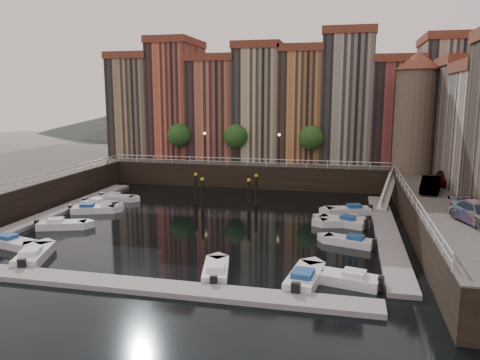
% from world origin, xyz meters
% --- Properties ---
extents(ground, '(200.00, 200.00, 0.00)m').
position_xyz_m(ground, '(0.00, 0.00, 0.00)').
color(ground, black).
rests_on(ground, ground).
extents(quay_far, '(80.00, 20.00, 3.00)m').
position_xyz_m(quay_far, '(0.00, 26.00, 1.50)').
color(quay_far, black).
rests_on(quay_far, ground).
extents(dock_left, '(2.00, 28.00, 0.35)m').
position_xyz_m(dock_left, '(-16.20, -1.00, 0.17)').
color(dock_left, gray).
rests_on(dock_left, ground).
extents(dock_right, '(2.00, 28.00, 0.35)m').
position_xyz_m(dock_right, '(16.20, -1.00, 0.17)').
color(dock_right, gray).
rests_on(dock_right, ground).
extents(dock_near, '(30.00, 2.00, 0.35)m').
position_xyz_m(dock_near, '(0.00, -17.00, 0.17)').
color(dock_near, gray).
rests_on(dock_near, ground).
extents(mountains, '(145.00, 100.00, 18.00)m').
position_xyz_m(mountains, '(1.72, 110.00, 7.92)').
color(mountains, '#2D382D').
rests_on(mountains, ground).
extents(far_terrace, '(48.70, 10.30, 17.50)m').
position_xyz_m(far_terrace, '(3.31, 23.50, 10.95)').
color(far_terrace, '#90785B').
rests_on(far_terrace, quay_far).
extents(corner_tower, '(5.20, 5.20, 13.80)m').
position_xyz_m(corner_tower, '(20.00, 14.50, 10.19)').
color(corner_tower, '#6B5B4C').
rests_on(corner_tower, quay_right).
extents(promenade_trees, '(21.20, 3.20, 5.20)m').
position_xyz_m(promenade_trees, '(-1.33, 18.20, 6.58)').
color(promenade_trees, black).
rests_on(promenade_trees, quay_far).
extents(street_lamps, '(10.36, 0.36, 4.18)m').
position_xyz_m(street_lamps, '(-1.00, 17.20, 5.90)').
color(street_lamps, black).
rests_on(street_lamps, quay_far).
extents(railings, '(36.08, 34.04, 0.52)m').
position_xyz_m(railings, '(0.00, 4.88, 3.79)').
color(railings, white).
rests_on(railings, ground).
extents(gangway, '(2.78, 8.32, 3.73)m').
position_xyz_m(gangway, '(17.10, 10.00, 1.92)').
color(gangway, white).
rests_on(gangway, ground).
extents(mooring_pilings, '(7.05, 3.91, 3.78)m').
position_xyz_m(mooring_pilings, '(0.01, 5.16, 1.65)').
color(mooring_pilings, black).
rests_on(mooring_pilings, ground).
extents(boat_left_0, '(4.52, 2.54, 1.01)m').
position_xyz_m(boat_left_0, '(-13.29, -11.59, 0.34)').
color(boat_left_0, white).
rests_on(boat_left_0, ground).
extents(boat_left_1, '(4.60, 2.94, 1.03)m').
position_xyz_m(boat_left_1, '(-12.57, -6.06, 0.35)').
color(boat_left_1, white).
rests_on(boat_left_1, ground).
extents(boat_left_2, '(4.66, 3.05, 1.05)m').
position_xyz_m(boat_left_2, '(-12.92, -0.07, 0.35)').
color(boat_left_2, white).
rests_on(boat_left_2, ground).
extents(boat_left_3, '(4.58, 2.27, 1.03)m').
position_xyz_m(boat_left_3, '(-13.29, 2.32, 0.35)').
color(boat_left_3, white).
rests_on(boat_left_3, ground).
extents(boat_left_4, '(4.21, 1.58, 0.96)m').
position_xyz_m(boat_left_4, '(-13.12, 5.76, 0.32)').
color(boat_left_4, white).
rests_on(boat_left_4, ground).
extents(boat_right_0, '(4.73, 2.65, 1.06)m').
position_xyz_m(boat_right_0, '(12.82, -13.42, 0.36)').
color(boat_right_0, white).
rests_on(boat_right_0, ground).
extents(boat_right_1, '(4.26, 2.62, 0.96)m').
position_xyz_m(boat_right_1, '(13.09, -5.18, 0.32)').
color(boat_right_1, white).
rests_on(boat_right_1, ground).
extents(boat_right_2, '(4.74, 3.13, 1.07)m').
position_xyz_m(boat_right_2, '(12.51, 0.71, 0.36)').
color(boat_right_2, white).
rests_on(boat_right_2, ground).
extents(boat_right_3, '(4.75, 2.72, 1.06)m').
position_xyz_m(boat_right_3, '(12.65, 0.68, 0.36)').
color(boat_right_3, white).
rests_on(boat_right_3, ground).
extents(boat_right_4, '(4.77, 2.82, 1.07)m').
position_xyz_m(boat_right_4, '(13.04, 5.34, 0.36)').
color(boat_right_4, white).
rests_on(boat_right_4, ground).
extents(boat_near_0, '(3.09, 4.98, 1.12)m').
position_xyz_m(boat_near_0, '(-9.51, -14.02, 0.38)').
color(boat_near_0, white).
rests_on(boat_near_0, ground).
extents(boat_near_2, '(2.47, 4.59, 1.03)m').
position_xyz_m(boat_near_2, '(4.30, -13.88, 0.35)').
color(boat_near_2, white).
rests_on(boat_near_2, ground).
extents(boat_near_3, '(2.41, 5.05, 1.13)m').
position_xyz_m(boat_near_3, '(10.21, -13.92, 0.38)').
color(boat_near_3, white).
rests_on(boat_near_3, ground).
extents(car_a, '(2.92, 4.60, 1.46)m').
position_xyz_m(car_a, '(21.99, 6.91, 3.73)').
color(car_a, gray).
rests_on(car_a, quay_right).
extents(car_b, '(2.51, 4.68, 1.47)m').
position_xyz_m(car_b, '(20.17, 2.64, 3.73)').
color(car_b, gray).
rests_on(car_b, quay_right).
extents(car_c, '(3.73, 5.71, 1.54)m').
position_xyz_m(car_c, '(21.66, -8.23, 3.77)').
color(car_c, gray).
rests_on(car_c, quay_right).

